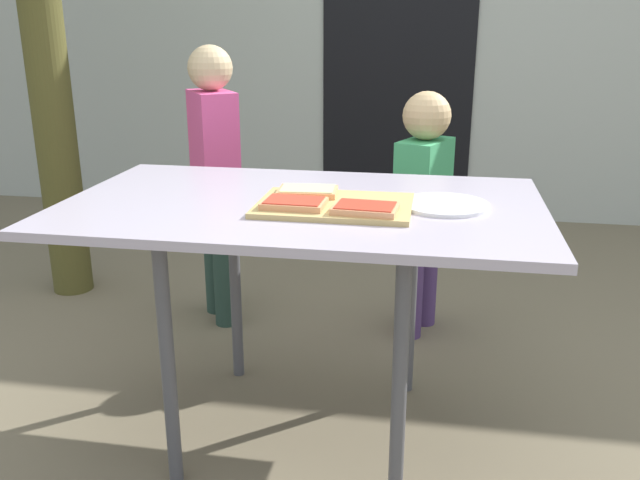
{
  "coord_description": "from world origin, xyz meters",
  "views": [
    {
      "loc": [
        0.35,
        -1.72,
        1.18
      ],
      "look_at": [
        0.05,
        0.0,
        0.61
      ],
      "focal_mm": 37.83,
      "sensor_mm": 36.0,
      "label": 1
    }
  ],
  "objects": [
    {
      "name": "plate_white_right",
      "position": [
        0.38,
        0.01,
        0.72
      ],
      "size": [
        0.23,
        0.23,
        0.01
      ],
      "primitive_type": "cylinder",
      "color": "white",
      "rests_on": "dining_table"
    },
    {
      "name": "dining_table",
      "position": [
        0.0,
        0.0,
        0.65
      ],
      "size": [
        1.28,
        0.78,
        0.71
      ],
      "color": "#B1A7B8",
      "rests_on": "ground"
    },
    {
      "name": "child_left",
      "position": [
        -0.5,
        0.74,
        0.63
      ],
      "size": [
        0.25,
        0.28,
        1.09
      ],
      "color": "#253D33",
      "rests_on": "ground"
    },
    {
      "name": "pizza_slice_far_left",
      "position": [
        0.01,
        0.02,
        0.74
      ],
      "size": [
        0.16,
        0.12,
        0.02
      ],
      "color": "#E69964",
      "rests_on": "cutting_board"
    },
    {
      "name": "ground_plane",
      "position": [
        0.0,
        0.0,
        0.0
      ],
      "size": [
        16.0,
        16.0,
        0.0
      ],
      "primitive_type": "plane",
      "color": "#6C614A"
    },
    {
      "name": "child_right",
      "position": [
        0.31,
        0.76,
        0.54
      ],
      "size": [
        0.22,
        0.27,
        0.94
      ],
      "color": "#4A3261",
      "rests_on": "ground"
    },
    {
      "name": "pizza_slice_near_left",
      "position": [
        -0.0,
        -0.11,
        0.74
      ],
      "size": [
        0.16,
        0.11,
        0.02
      ],
      "color": "#E69964",
      "rests_on": "cutting_board"
    },
    {
      "name": "cutting_board",
      "position": [
        0.1,
        -0.05,
        0.72
      ],
      "size": [
        0.4,
        0.28,
        0.01
      ],
      "primitive_type": "cube",
      "color": "tan",
      "rests_on": "dining_table"
    },
    {
      "name": "house_door",
      "position": [
        0.09,
        2.43,
        1.0
      ],
      "size": [
        0.9,
        0.02,
        2.0
      ],
      "primitive_type": "cube",
      "color": "black",
      "rests_on": "ground"
    },
    {
      "name": "pizza_slice_near_right",
      "position": [
        0.18,
        -0.13,
        0.74
      ],
      "size": [
        0.17,
        0.12,
        0.02
      ],
      "color": "#E69964",
      "rests_on": "cutting_board"
    }
  ]
}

